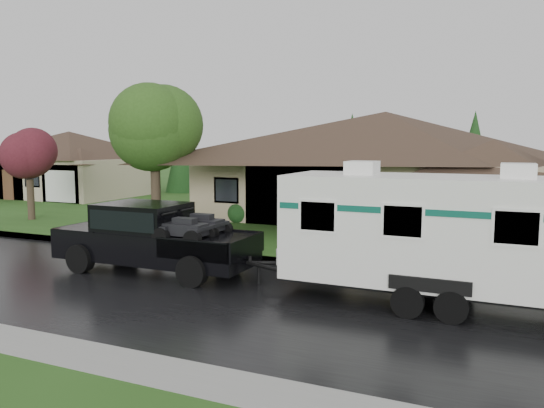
{
  "coord_description": "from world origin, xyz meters",
  "views": [
    {
      "loc": [
        7.95,
        -14.21,
        4.14
      ],
      "look_at": [
        0.77,
        2.0,
        2.07
      ],
      "focal_mm": 35.0,
      "sensor_mm": 36.0,
      "label": 1
    }
  ],
  "objects": [
    {
      "name": "curb",
      "position": [
        0.0,
        2.25,
        0.07
      ],
      "size": [
        140.0,
        0.5,
        0.15
      ],
      "primitive_type": "cube",
      "color": "gray",
      "rests_on": "ground"
    },
    {
      "name": "house_far",
      "position": [
        -21.78,
        15.85,
        2.97
      ],
      "size": [
        10.8,
        8.64,
        5.8
      ],
      "color": "#C3B091",
      "rests_on": "lawn"
    },
    {
      "name": "lawn",
      "position": [
        0.0,
        15.0,
        0.07
      ],
      "size": [
        140.0,
        26.0,
        0.15
      ],
      "primitive_type": "cube",
      "color": "#285119",
      "rests_on": "ground"
    },
    {
      "name": "shrub_row",
      "position": [
        2.0,
        9.3,
        0.65
      ],
      "size": [
        13.6,
        1.0,
        1.0
      ],
      "color": "#143814",
      "rests_on": "lawn"
    },
    {
      "name": "travel_trailer",
      "position": [
        6.45,
        -0.47,
        1.94
      ],
      "size": [
        8.14,
        2.86,
        3.65
      ],
      "color": "white",
      "rests_on": "ground"
    },
    {
      "name": "pickup_truck",
      "position": [
        -2.37,
        -0.47,
        1.18
      ],
      "size": [
        6.6,
        2.51,
        2.2
      ],
      "color": "black",
      "rests_on": "ground"
    },
    {
      "name": "ground",
      "position": [
        0.0,
        0.0,
        0.0
      ],
      "size": [
        140.0,
        140.0,
        0.0
      ],
      "primitive_type": "plane",
      "color": "#285119",
      "rests_on": "ground"
    },
    {
      "name": "house_main",
      "position": [
        2.29,
        13.84,
        3.59
      ],
      "size": [
        19.44,
        10.8,
        6.9
      ],
      "color": "tan",
      "rests_on": "lawn"
    },
    {
      "name": "tree_left_green",
      "position": [
        -6.63,
        5.62,
        4.75
      ],
      "size": [
        4.01,
        4.01,
        6.64
      ],
      "color": "#382B1E",
      "rests_on": "lawn"
    },
    {
      "name": "road",
      "position": [
        0.0,
        -2.0,
        0.01
      ],
      "size": [
        140.0,
        8.0,
        0.01
      ],
      "primitive_type": "cube",
      "color": "black",
      "rests_on": "ground"
    },
    {
      "name": "tree_red",
      "position": [
        -14.57,
        5.7,
        3.46
      ],
      "size": [
        2.89,
        2.89,
        4.78
      ],
      "color": "#382B1E",
      "rests_on": "lawn"
    }
  ]
}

